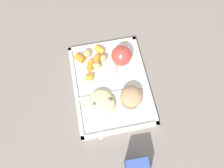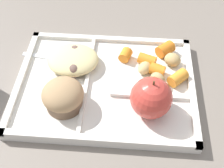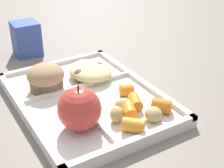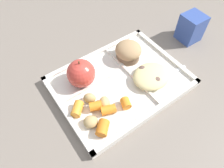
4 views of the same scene
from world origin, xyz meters
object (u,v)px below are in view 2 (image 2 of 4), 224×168
(bran_muffin, at_px, (63,96))
(plastic_fork, at_px, (57,59))
(lunch_tray, at_px, (105,85))
(green_apple, at_px, (151,98))

(bran_muffin, relative_size, plastic_fork, 0.54)
(lunch_tray, bearing_deg, green_apple, 146.73)
(lunch_tray, bearing_deg, plastic_fork, -28.69)
(lunch_tray, xyz_separation_m, green_apple, (-0.09, 0.06, 0.04))
(lunch_tray, xyz_separation_m, plastic_fork, (0.11, -0.06, 0.01))
(plastic_fork, bearing_deg, green_apple, 149.23)
(lunch_tray, distance_m, green_apple, 0.11)
(plastic_fork, bearing_deg, lunch_tray, 151.31)
(lunch_tray, height_order, green_apple, green_apple)
(bran_muffin, bearing_deg, green_apple, 180.00)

